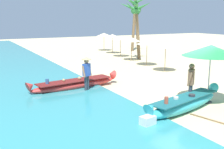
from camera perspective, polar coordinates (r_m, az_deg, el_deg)
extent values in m
plane|color=beige|center=(12.67, 15.41, -4.70)|extent=(80.00, 80.00, 0.00)
ellipsoid|color=#33B2BC|center=(10.83, 14.95, -5.98)|extent=(4.23, 1.76, 0.53)
cone|color=#33B2BC|center=(12.47, 20.11, -2.49)|extent=(0.51, 0.53, 0.51)
cone|color=#33B2BC|center=(9.15, 8.09, -6.89)|extent=(0.51, 0.53, 0.51)
cube|color=#1C6267|center=(10.76, 15.02, -4.63)|extent=(3.58, 1.61, 0.04)
cylinder|color=#B74C38|center=(9.75, 11.21, -5.32)|extent=(0.14, 0.14, 0.26)
cylinder|color=silver|center=(10.40, 13.14, -4.81)|extent=(0.19, 0.19, 0.10)
cylinder|color=#2D2D33|center=(10.90, 16.26, -4.22)|extent=(0.25, 0.25, 0.10)
ellipsoid|color=red|center=(13.76, -7.71, -2.13)|extent=(4.65, 1.43, 0.44)
cone|color=red|center=(14.86, -0.11, 0.07)|extent=(0.49, 0.54, 0.56)
cone|color=red|center=(12.84, -16.58, -2.28)|extent=(0.49, 0.54, 0.56)
cube|color=maroon|center=(13.71, -7.73, -1.23)|extent=(3.92, 1.35, 0.04)
cylinder|color=#386699|center=(13.15, -13.32, -1.43)|extent=(0.16, 0.16, 0.25)
sphere|color=tan|center=(13.52, -9.99, -1.17)|extent=(0.15, 0.15, 0.15)
sphere|color=tan|center=(13.82, -6.77, -0.76)|extent=(0.16, 0.16, 0.16)
cylinder|color=#333842|center=(13.21, -5.06, -1.90)|extent=(0.14, 0.14, 0.78)
cylinder|color=#333842|center=(13.10, -5.46, -2.01)|extent=(0.14, 0.14, 0.78)
cube|color=#3356B2|center=(13.01, -5.31, 0.98)|extent=(0.42, 0.36, 0.59)
cylinder|color=#9E7051|center=(13.18, -4.60, 0.91)|extent=(0.17, 0.22, 0.54)
cylinder|color=#9E7051|center=(12.84, -5.90, 0.60)|extent=(0.17, 0.22, 0.54)
sphere|color=#9E7051|center=(12.94, -5.35, 2.78)|extent=(0.22, 0.22, 0.22)
cylinder|color=tan|center=(12.93, -5.36, 3.13)|extent=(0.44, 0.44, 0.02)
cone|color=tan|center=(12.92, -5.36, 3.44)|extent=(0.26, 0.26, 0.12)
cylinder|color=#333842|center=(11.63, 15.88, -4.08)|extent=(0.14, 0.14, 0.83)
cylinder|color=#333842|center=(11.76, 15.98, -3.90)|extent=(0.14, 0.14, 0.83)
cube|color=brown|center=(11.53, 16.13, -0.49)|extent=(0.42, 0.40, 0.63)
cylinder|color=brown|center=(11.32, 15.86, -0.96)|extent=(0.20, 0.22, 0.58)
cylinder|color=brown|center=(11.76, 16.17, -0.51)|extent=(0.20, 0.22, 0.58)
sphere|color=brown|center=(11.45, 16.25, 1.64)|extent=(0.22, 0.22, 0.22)
cylinder|color=#B7B7BC|center=(11.92, 19.55, -0.03)|extent=(0.05, 0.05, 2.40)
cone|color=#28934C|center=(11.78, 19.88, 4.72)|extent=(2.30, 2.30, 0.45)
cylinder|color=#333338|center=(12.20, 19.18, -5.42)|extent=(0.36, 0.36, 0.06)
cylinder|color=#8E6B47|center=(18.36, 11.00, 3.53)|extent=(0.04, 0.04, 1.90)
cone|color=beige|center=(18.27, 11.10, 6.01)|extent=(1.60, 1.60, 0.32)
cylinder|color=#8E6B47|center=(20.45, 7.23, 4.46)|extent=(0.04, 0.04, 1.90)
cone|color=beige|center=(20.37, 7.29, 6.70)|extent=(1.60, 1.60, 0.32)
cylinder|color=#8E6B47|center=(22.85, 4.10, 5.27)|extent=(0.04, 0.04, 1.90)
cone|color=beige|center=(22.77, 4.13, 7.27)|extent=(1.60, 1.60, 0.32)
cylinder|color=#8E6B47|center=(25.01, 1.75, 5.85)|extent=(0.04, 0.04, 1.90)
cone|color=beige|center=(24.94, 1.76, 7.68)|extent=(1.60, 1.60, 0.32)
cylinder|color=#8E6B47|center=(27.46, 0.09, 6.37)|extent=(0.04, 0.04, 1.90)
cone|color=beige|center=(27.40, 0.09, 8.04)|extent=(1.60, 1.60, 0.32)
cylinder|color=#8E6B47|center=(29.76, -1.68, 6.78)|extent=(0.04, 0.04, 1.90)
cone|color=beige|center=(29.70, -1.69, 8.31)|extent=(1.60, 1.60, 0.32)
cylinder|color=brown|center=(29.65, 4.54, 10.06)|extent=(0.59, 0.28, 5.36)
cone|color=#337F3D|center=(29.95, 5.61, 14.92)|extent=(1.54, 0.56, 0.78)
cone|color=#337F3D|center=(30.31, 4.81, 14.80)|extent=(1.26, 1.89, 0.95)
cone|color=#337F3D|center=(29.92, 4.12, 14.74)|extent=(1.17, 1.39, 1.06)
cone|color=#337F3D|center=(29.52, 4.25, 14.83)|extent=(1.50, 0.51, 1.00)
cone|color=#337F3D|center=(29.37, 5.03, 15.04)|extent=(0.94, 1.55, 0.72)
cone|color=#337F3D|center=(29.60, 5.57, 14.88)|extent=(1.02, 1.42, 0.90)
cylinder|color=brown|center=(23.40, 5.33, 8.66)|extent=(0.70, 0.28, 4.58)
cone|color=#337F3D|center=(23.53, 5.99, 13.66)|extent=(1.73, 0.38, 1.06)
cone|color=#337F3D|center=(23.66, 4.81, 13.71)|extent=(0.89, 1.47, 0.98)
cone|color=#337F3D|center=(23.45, 3.73, 13.78)|extent=(1.46, 1.73, 1.00)
cone|color=#337F3D|center=(23.00, 4.17, 13.55)|extent=(1.47, 0.57, 1.17)
cone|color=#337F3D|center=(22.82, 5.10, 14.02)|extent=(1.09, 1.67, 0.74)
cone|color=#337F3D|center=(23.01, 6.11, 13.75)|extent=(1.15, 1.85, 1.02)
cube|color=silver|center=(9.06, 7.42, -9.70)|extent=(0.54, 0.43, 0.38)
cylinder|color=#8E6B47|center=(10.17, 20.14, -8.89)|extent=(0.46, 1.74, 0.05)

